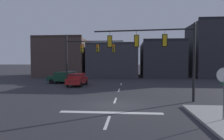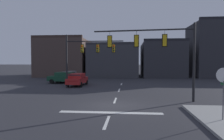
{
  "view_description": "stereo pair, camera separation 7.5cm",
  "coord_description": "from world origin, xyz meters",
  "px_view_note": "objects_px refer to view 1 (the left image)",
  "views": [
    {
      "loc": [
        1.12,
        -14.41,
        3.14
      ],
      "look_at": [
        -0.47,
        4.43,
        2.36
      ],
      "focal_mm": 32.81,
      "sensor_mm": 36.0,
      "label": 1
    },
    {
      "loc": [
        1.2,
        -14.41,
        3.14
      ],
      "look_at": [
        -0.47,
        4.43,
        2.36
      ],
      "focal_mm": 32.81,
      "sensor_mm": 36.0,
      "label": 2
    }
  ],
  "objects_px": {
    "car_lot_farside": "(64,77)",
    "car_lot_middle": "(77,79)",
    "signal_mast_far_side": "(85,52)",
    "signal_mast_near_side": "(158,47)",
    "stop_sign": "(224,81)",
    "car_lot_nearside": "(69,76)"
  },
  "relations": [
    {
      "from": "signal_mast_near_side",
      "to": "signal_mast_far_side",
      "type": "bearing_deg",
      "value": 136.03
    },
    {
      "from": "signal_mast_near_side",
      "to": "car_lot_nearside",
      "type": "distance_m",
      "value": 19.57
    },
    {
      "from": "car_lot_middle",
      "to": "car_lot_farside",
      "type": "bearing_deg",
      "value": 134.19
    },
    {
      "from": "signal_mast_near_side",
      "to": "car_lot_middle",
      "type": "height_order",
      "value": "signal_mast_near_side"
    },
    {
      "from": "signal_mast_far_side",
      "to": "signal_mast_near_side",
      "type": "bearing_deg",
      "value": -43.97
    },
    {
      "from": "signal_mast_near_side",
      "to": "car_lot_middle",
      "type": "distance_m",
      "value": 13.4
    },
    {
      "from": "signal_mast_far_side",
      "to": "car_lot_nearside",
      "type": "xyz_separation_m",
      "value": [
        -4.35,
        7.83,
        -3.39
      ]
    },
    {
      "from": "car_lot_nearside",
      "to": "car_lot_farside",
      "type": "distance_m",
      "value": 3.13
    },
    {
      "from": "signal_mast_near_side",
      "to": "signal_mast_far_side",
      "type": "height_order",
      "value": "signal_mast_far_side"
    },
    {
      "from": "car_lot_farside",
      "to": "car_lot_middle",
      "type": "bearing_deg",
      "value": -45.81
    },
    {
      "from": "car_lot_nearside",
      "to": "car_lot_middle",
      "type": "bearing_deg",
      "value": -64.04
    },
    {
      "from": "signal_mast_far_side",
      "to": "car_lot_farside",
      "type": "height_order",
      "value": "signal_mast_far_side"
    },
    {
      "from": "car_lot_nearside",
      "to": "car_lot_middle",
      "type": "xyz_separation_m",
      "value": [
        2.87,
        -5.89,
        0.0
      ]
    },
    {
      "from": "signal_mast_far_side",
      "to": "car_lot_farside",
      "type": "xyz_separation_m",
      "value": [
        -4.17,
        4.71,
        -3.39
      ]
    },
    {
      "from": "stop_sign",
      "to": "car_lot_nearside",
      "type": "height_order",
      "value": "stop_sign"
    },
    {
      "from": "signal_mast_far_side",
      "to": "car_lot_farside",
      "type": "relative_size",
      "value": 1.49
    },
    {
      "from": "car_lot_farside",
      "to": "car_lot_nearside",
      "type": "bearing_deg",
      "value": 93.28
    },
    {
      "from": "car_lot_nearside",
      "to": "car_lot_middle",
      "type": "height_order",
      "value": "same"
    },
    {
      "from": "stop_sign",
      "to": "car_lot_farside",
      "type": "bearing_deg",
      "value": 128.72
    },
    {
      "from": "signal_mast_far_side",
      "to": "stop_sign",
      "type": "xyz_separation_m",
      "value": [
        10.11,
        -13.11,
        -2.1
      ]
    },
    {
      "from": "car_lot_nearside",
      "to": "signal_mast_near_side",
      "type": "bearing_deg",
      "value": -51.78
    },
    {
      "from": "signal_mast_near_side",
      "to": "car_lot_farside",
      "type": "height_order",
      "value": "signal_mast_near_side"
    }
  ]
}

